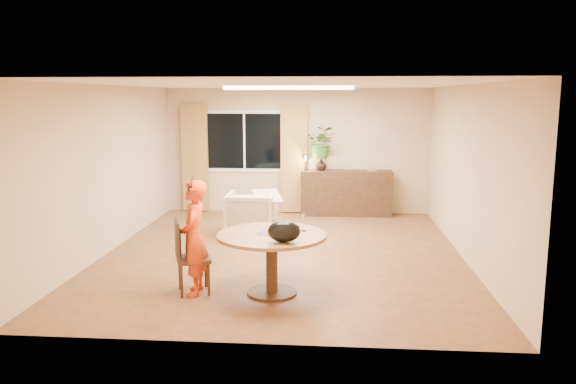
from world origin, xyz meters
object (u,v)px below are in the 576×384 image
Objects in this scene: dining_chair at (193,257)px; sideboard at (346,193)px; armchair at (251,213)px; dining_table at (272,247)px; child at (194,238)px.

dining_chair is 5.24m from sideboard.
dining_table is at bearing 104.42° from armchair.
child is (-0.95, -0.07, 0.11)m from dining_table.
armchair is 0.46× the size of sideboard.
sideboard reaches higher than armchair.
dining_chair is at bearing 86.04° from armchair.
child is at bearing -175.65° from dining_table.
sideboard is (2.00, 4.85, -0.00)m from dining_chair.
dining_table is at bearing -17.19° from dining_chair.
dining_chair reaches higher than armchair.
dining_table is 1.45× the size of dining_chair.
sideboard is at bearing 78.03° from dining_table.
sideboard is (1.71, 1.83, 0.08)m from armchair.
armchair is (0.26, 3.06, -0.33)m from child.
dining_chair is (-0.97, -0.03, -0.14)m from dining_table.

